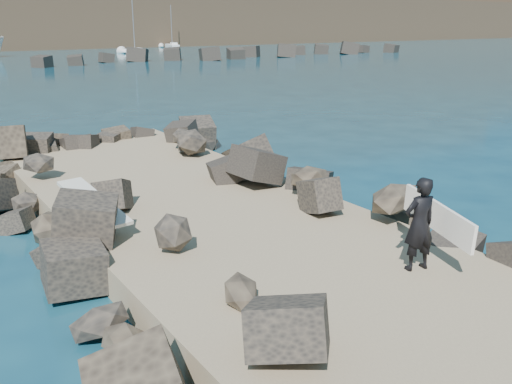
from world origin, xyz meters
The scene contains 9 objects.
ground centered at (0.00, 0.00, 0.00)m, with size 800.00×800.00×0.00m, color #0F384C.
jetty centered at (0.00, -2.00, 0.30)m, with size 6.00×26.00×0.60m, color #8C7759.
riprap_left centered at (-2.90, -1.50, 0.50)m, with size 2.60×22.00×1.00m, color black.
riprap_right centered at (2.90, -1.50, 0.50)m, with size 2.60×22.00×1.00m, color black.
breakwater_secondary centered at (35.00, 55.00, 0.60)m, with size 52.00×4.00×1.20m, color black.
surfboard_resting centered at (-2.53, 1.18, 1.04)m, with size 0.55×2.19×0.07m, color silver.
surfer_with_board centered at (1.49, -3.84, 1.42)m, with size 1.09×1.96×1.63m.
sailboat_f centered at (39.28, 86.39, 0.35)m, with size 2.73×6.28×7.50m.
sailboat_d centered at (25.96, 70.58, 0.35)m, with size 2.47×7.05×8.34m.
Camera 1 is at (-5.80, -9.86, 4.69)m, focal length 40.00 mm.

